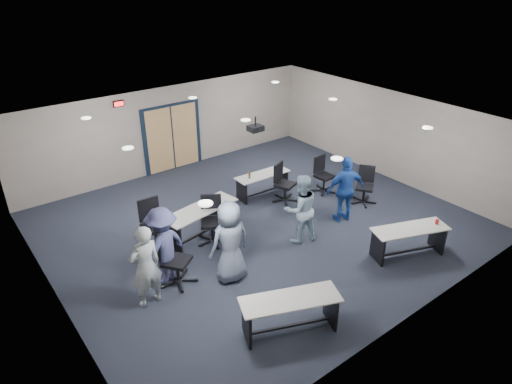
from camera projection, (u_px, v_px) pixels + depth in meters
floor at (258, 224)px, 11.84m from camera, size 10.00×10.00×0.00m
back_wall at (171, 129)px, 14.40m from camera, size 10.00×0.04×2.70m
front_wall at (414, 263)px, 8.05m from camera, size 10.00×0.04×2.70m
left_wall at (47, 246)px, 8.51m from camera, size 0.04×9.00×2.70m
right_wall at (387, 134)px, 13.93m from camera, size 0.04×9.00×2.70m
ceiling at (258, 124)px, 10.61m from camera, size 10.00×9.00×0.04m
double_door at (172, 138)px, 14.51m from camera, size 2.00×0.07×2.20m
exit_sign at (119, 104)px, 12.99m from camera, size 0.32×0.07×0.18m
ceiling_projector at (256, 128)px, 11.26m from camera, size 0.35×0.32×0.37m
ceiling_can_lights at (252, 123)px, 10.80m from camera, size 6.24×5.74×0.02m
table_front_left at (290, 309)px, 8.22m from camera, size 1.91×1.25×0.74m
table_front_right at (409, 237)px, 10.38m from camera, size 1.86×1.18×0.83m
table_back_left at (201, 218)px, 11.04m from camera, size 2.03×0.98×0.79m
table_back_right at (262, 181)px, 13.08m from camera, size 1.65×0.61×0.90m
chair_back_a at (155, 225)px, 10.62m from camera, size 0.78×0.78×1.20m
chair_back_b at (212, 221)px, 10.83m from camera, size 1.01×1.01×1.16m
chair_back_c at (285, 183)px, 12.72m from camera, size 0.90×0.90×1.10m
chair_back_d at (325, 175)px, 13.25m from camera, size 0.70×0.70×1.07m
chair_loose_left at (177, 259)px, 9.44m from camera, size 1.03×1.03×1.18m
chair_loose_right at (365, 186)px, 12.62m from camera, size 0.92×0.92×1.05m
person_gray at (146, 266)px, 8.72m from camera, size 0.67×0.46×1.77m
person_plaid at (230, 242)px, 9.42m from camera, size 0.93×0.64×1.83m
person_lightblue at (301, 209)px, 10.76m from camera, size 0.98×0.85×1.73m
person_navy at (346, 189)px, 11.62m from camera, size 1.13×0.75×1.78m
person_back at (163, 246)px, 9.34m from camera, size 1.28×0.98×1.75m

